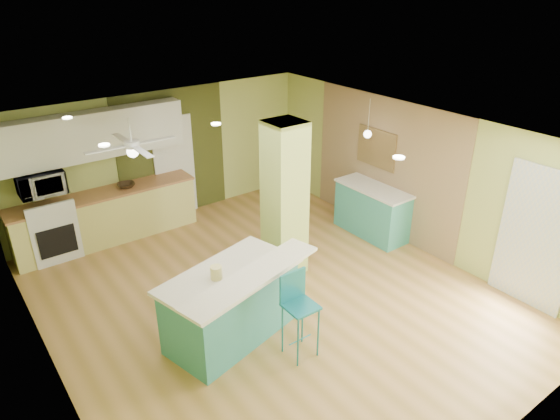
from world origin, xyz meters
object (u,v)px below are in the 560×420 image
at_px(bar_stool, 297,301).
at_px(canister, 216,272).
at_px(peninsula, 232,303).
at_px(side_counter, 372,210).
at_px(fruit_bowl, 126,185).

bearing_deg(bar_stool, canister, 132.24).
bearing_deg(peninsula, canister, 157.85).
height_order(bar_stool, side_counter, bar_stool).
xyz_separation_m(bar_stool, fruit_bowl, (-0.48, 4.34, 0.21)).
height_order(bar_stool, fruit_bowl, bar_stool).
distance_m(peninsula, fruit_bowl, 3.63).
relative_size(peninsula, fruit_bowl, 7.02).
relative_size(peninsula, canister, 12.56).
xyz_separation_m(peninsula, fruit_bowl, (0.01, 3.60, 0.46)).
distance_m(side_counter, canister, 3.94).
distance_m(peninsula, bar_stool, 0.93).
xyz_separation_m(fruit_bowl, canister, (-0.20, -3.57, 0.07)).
height_order(fruit_bowl, canister, canister).
distance_m(bar_stool, fruit_bowl, 4.37).
relative_size(peninsula, bar_stool, 1.88).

